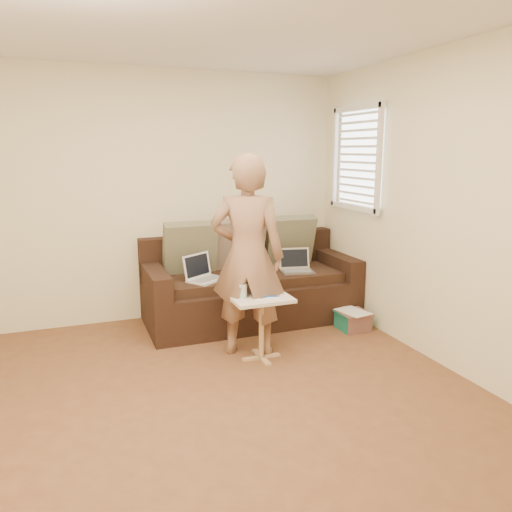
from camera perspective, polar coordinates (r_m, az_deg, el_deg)
name	(u,v)px	position (r m, az deg, el deg)	size (l,w,h in m)	color
floor	(220,415)	(3.61, -4.16, -17.67)	(4.50, 4.50, 0.00)	brown
ceiling	(213,6)	(3.24, -4.94, 26.56)	(4.50, 4.50, 0.00)	white
wall_back	(156,197)	(5.35, -11.39, 6.59)	(4.00, 4.00, 0.00)	beige
wall_front	(505,374)	(1.26, 26.63, -12.01)	(4.00, 4.00, 0.00)	beige
wall_right	(465,214)	(4.19, 22.80, 4.44)	(4.50, 4.50, 0.00)	beige
window_blinds	(357,158)	(5.32, 11.46, 10.88)	(0.12, 0.88, 1.08)	white
sofa	(251,281)	(5.28, -0.56, -2.91)	(2.20, 0.95, 0.85)	black
pillow_left	(190,248)	(5.21, -7.52, 0.91)	(0.55, 0.14, 0.55)	#64684D
pillow_mid	(239,244)	(5.40, -1.95, 1.40)	(0.55, 0.14, 0.55)	brown
pillow_right	(290,240)	(5.61, 3.88, 1.79)	(0.55, 0.14, 0.55)	#64684D
laptop_silver	(297,272)	(5.29, 4.76, -1.84)	(0.33, 0.24, 0.22)	#B7BABC
laptop_white	(207,281)	(4.95, -5.59, -2.82)	(0.36, 0.26, 0.26)	white
person	(248,256)	(4.31, -0.97, -0.03)	(0.65, 0.44, 1.77)	#825B47
side_table	(261,328)	(4.35, 0.62, -8.25)	(0.51, 0.35, 0.56)	silver
drinking_glass	(243,291)	(4.23, -1.53, -4.01)	(0.07, 0.07, 0.12)	silver
scissors	(269,297)	(4.25, 1.45, -4.67)	(0.18, 0.10, 0.02)	silver
paper_on_table	(265,296)	(4.29, 1.08, -4.57)	(0.21, 0.30, 0.00)	white
striped_box	(353,320)	(5.19, 11.03, -7.22)	(0.30, 0.30, 0.19)	red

